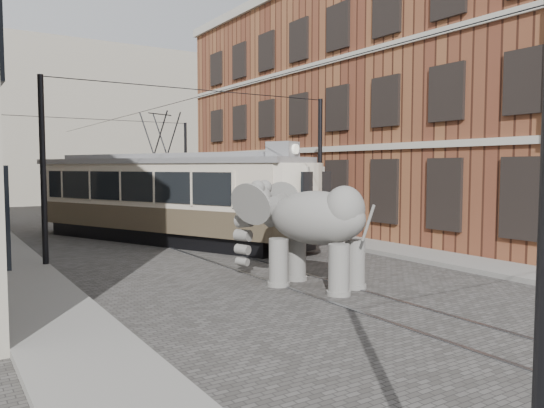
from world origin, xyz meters
TOP-DOWN VIEW (x-y plane):
  - ground at (0.00, 0.00)m, footprint 120.00×120.00m
  - tram_rails at (0.00, 0.00)m, footprint 1.54×80.00m
  - sidewalk_right at (6.00, 0.00)m, footprint 2.00×60.00m
  - sidewalk_left at (-6.50, 0.00)m, footprint 2.00×60.00m
  - brick_building at (11.00, 9.00)m, footprint 8.00×26.00m
  - distant_block at (0.00, 40.00)m, footprint 28.00×10.00m
  - catenary at (-0.20, 5.00)m, footprint 11.00×30.20m
  - tram at (-0.36, 9.76)m, footprint 8.11×13.69m
  - elephant at (-0.02, -0.59)m, footprint 4.14×5.26m

SIDE VIEW (x-z plane):
  - ground at x=0.00m, z-range 0.00..0.00m
  - tram_rails at x=0.00m, z-range 0.00..0.02m
  - sidewalk_right at x=6.00m, z-range 0.00..0.15m
  - sidewalk_left at x=-6.50m, z-range 0.00..0.15m
  - elephant at x=-0.02m, z-range 0.00..2.84m
  - tram at x=-0.36m, z-range 0.00..5.44m
  - catenary at x=-0.20m, z-range 0.00..6.00m
  - brick_building at x=11.00m, z-range 0.00..12.00m
  - distant_block at x=0.00m, z-range 0.00..14.00m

